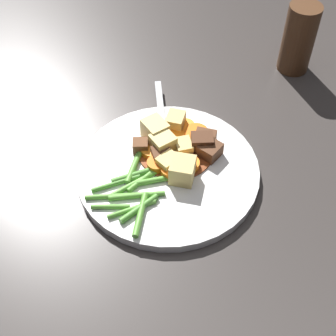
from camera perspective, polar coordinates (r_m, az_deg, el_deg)
name	(u,v)px	position (r m, az deg, el deg)	size (l,w,h in m)	color
ground_plane	(168,174)	(0.68, 0.00, -0.76)	(3.00, 3.00, 0.00)	#383330
dinner_plate	(168,171)	(0.68, 0.00, -0.38)	(0.26, 0.26, 0.01)	white
stew_sauce	(176,150)	(0.69, 0.94, 2.17)	(0.11, 0.11, 0.00)	brown
carrot_slice_0	(181,139)	(0.70, 1.55, 3.53)	(0.02, 0.02, 0.01)	orange
carrot_slice_1	(185,127)	(0.72, 2.03, 4.95)	(0.03, 0.03, 0.01)	orange
carrot_slice_2	(189,165)	(0.67, 2.50, 0.41)	(0.03, 0.03, 0.01)	orange
carrot_slice_3	(171,171)	(0.66, 0.32, -0.36)	(0.03, 0.03, 0.01)	orange
carrot_slice_4	(196,134)	(0.71, 3.41, 4.04)	(0.04, 0.04, 0.01)	orange
carrot_slice_5	(169,134)	(0.71, 0.07, 4.08)	(0.02, 0.02, 0.01)	orange
carrot_slice_6	(152,150)	(0.69, -1.95, 2.13)	(0.03, 0.03, 0.01)	orange
carrot_slice_7	(157,165)	(0.67, -1.39, 0.40)	(0.03, 0.03, 0.01)	orange
potato_chunk_0	(182,170)	(0.65, 1.75, -0.27)	(0.03, 0.04, 0.03)	#DBBC6B
potato_chunk_1	(163,144)	(0.68, -0.63, 2.92)	(0.03, 0.03, 0.03)	#E5CC7A
potato_chunk_2	(170,161)	(0.66, 0.26, 0.84)	(0.03, 0.02, 0.02)	#DBBC6B
potato_chunk_3	(155,131)	(0.70, -1.55, 4.51)	(0.03, 0.04, 0.03)	#E5CC7A
potato_chunk_4	(175,122)	(0.71, 0.89, 5.51)	(0.03, 0.03, 0.03)	#DBBC6B
potato_chunk_5	(183,147)	(0.68, 1.87, 2.50)	(0.03, 0.02, 0.02)	#DBBC6B
meat_chunk_0	(210,150)	(0.68, 5.02, 2.15)	(0.03, 0.03, 0.02)	#56331E
meat_chunk_1	(202,143)	(0.69, 4.09, 3.01)	(0.03, 0.02, 0.03)	#4C2B19
meat_chunk_2	(140,146)	(0.69, -3.33, 2.62)	(0.02, 0.02, 0.02)	brown
meat_chunk_3	(162,155)	(0.67, -0.77, 1.60)	(0.02, 0.03, 0.02)	#56331E
meat_chunk_4	(205,138)	(0.70, 4.48, 3.56)	(0.03, 0.03, 0.02)	#56331E
green_bean_0	(116,183)	(0.65, -6.27, -1.84)	(0.01, 0.01, 0.07)	#4C8E33
green_bean_1	(113,196)	(0.64, -6.67, -3.37)	(0.01, 0.01, 0.07)	#599E38
green_bean_2	(140,215)	(0.62, -3.33, -5.62)	(0.01, 0.01, 0.07)	#599E38
green_bean_3	(110,207)	(0.63, -6.92, -4.63)	(0.01, 0.01, 0.05)	#599E38
green_bean_4	(161,180)	(0.65, -0.85, -1.48)	(0.01, 0.01, 0.06)	#599E38
green_bean_5	(129,196)	(0.64, -4.73, -3.40)	(0.01, 0.01, 0.05)	#599E38
green_bean_6	(137,196)	(0.64, -3.76, -3.32)	(0.01, 0.01, 0.08)	#599E38
green_bean_7	(135,183)	(0.65, -3.97, -1.80)	(0.01, 0.01, 0.08)	#66AD42
green_bean_8	(134,168)	(0.67, -4.15, 0.06)	(0.01, 0.01, 0.06)	#599E38
green_bean_9	(132,209)	(0.62, -4.36, -4.93)	(0.01, 0.01, 0.07)	#599E38
green_bean_10	(139,173)	(0.66, -3.51, -0.66)	(0.01, 0.01, 0.08)	#4C8E33
green_bean_11	(149,175)	(0.66, -2.30, -0.82)	(0.01, 0.01, 0.08)	#599E38
green_bean_12	(137,208)	(0.62, -3.68, -4.80)	(0.01, 0.01, 0.06)	#4C8E33
fork	(162,121)	(0.73, -0.73, 5.66)	(0.16, 0.11, 0.00)	silver
pepper_mill	(299,39)	(0.85, 15.41, 14.73)	(0.05, 0.05, 0.12)	#4C2D19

